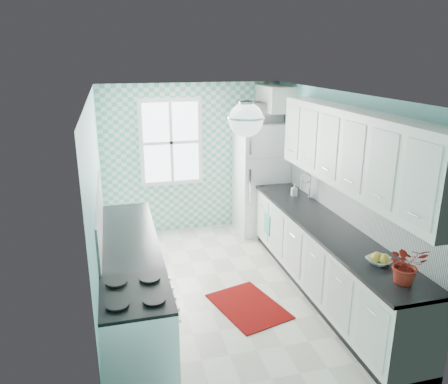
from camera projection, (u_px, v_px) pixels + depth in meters
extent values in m
cube|color=silver|center=(225.00, 289.00, 5.72)|extent=(3.00, 4.40, 0.02)
cube|color=white|center=(225.00, 93.00, 4.95)|extent=(3.00, 4.40, 0.02)
cube|color=#73C0BC|center=(192.00, 158.00, 7.37)|extent=(3.00, 0.02, 2.50)
cube|color=#73C0BC|center=(300.00, 288.00, 3.30)|extent=(3.00, 0.02, 2.50)
cube|color=#73C0BC|center=(97.00, 209.00, 4.97)|extent=(0.02, 4.40, 2.50)
cube|color=#73C0BC|center=(337.00, 189.00, 5.70)|extent=(0.02, 4.40, 2.50)
cube|color=#5DBE9D|center=(192.00, 159.00, 7.35)|extent=(3.00, 0.01, 2.50)
cube|color=white|center=(171.00, 142.00, 7.16)|extent=(1.04, 0.05, 1.44)
cube|color=white|center=(171.00, 143.00, 7.14)|extent=(0.90, 0.02, 1.30)
cube|color=white|center=(351.00, 203.00, 5.34)|extent=(0.02, 3.60, 0.51)
cube|color=white|center=(100.00, 215.00, 4.93)|extent=(0.02, 2.15, 0.51)
cube|color=silver|center=(353.00, 150.00, 4.91)|extent=(0.33, 3.20, 0.90)
cube|color=silver|center=(274.00, 98.00, 7.03)|extent=(0.40, 0.74, 0.40)
cylinder|color=silver|center=(246.00, 103.00, 4.23)|extent=(0.14, 0.14, 0.04)
cylinder|color=silver|center=(246.00, 111.00, 4.25)|extent=(0.02, 0.02, 0.12)
sphere|color=white|center=(246.00, 120.00, 4.27)|extent=(0.34, 0.34, 0.34)
cube|color=white|center=(325.00, 261.00, 5.50)|extent=(0.60, 3.60, 0.90)
cube|color=black|center=(327.00, 226.00, 5.35)|extent=(0.63, 3.60, 0.04)
cube|color=white|center=(130.00, 272.00, 5.22)|extent=(0.60, 2.15, 0.90)
cube|color=black|center=(129.00, 235.00, 5.08)|extent=(0.63, 2.15, 0.04)
cube|color=white|center=(261.00, 178.00, 7.37)|extent=(0.82, 0.77, 1.88)
cube|color=silver|center=(270.00, 158.00, 6.88)|extent=(0.80, 0.01, 0.02)
cube|color=silver|center=(250.00, 145.00, 6.71)|extent=(0.03, 0.03, 0.30)
cube|color=silver|center=(250.00, 186.00, 6.91)|extent=(0.03, 0.03, 0.54)
cube|color=white|center=(138.00, 341.00, 3.89)|extent=(0.63, 0.80, 0.95)
cube|color=black|center=(135.00, 294.00, 3.75)|extent=(0.63, 0.80, 0.03)
cube|color=black|center=(174.00, 330.00, 3.95)|extent=(0.01, 0.53, 0.32)
cube|color=silver|center=(297.00, 202.00, 6.22)|extent=(0.53, 0.44, 0.12)
cylinder|color=silver|center=(310.00, 188.00, 6.20)|extent=(0.02, 0.02, 0.30)
torus|color=silver|center=(306.00, 175.00, 6.13)|extent=(0.16, 0.02, 0.16)
cube|color=maroon|center=(248.00, 306.00, 5.30)|extent=(0.92, 1.12, 0.02)
cube|color=#5ABA9C|center=(267.00, 224.00, 6.59)|extent=(0.03, 0.21, 0.32)
imported|color=silver|center=(380.00, 261.00, 4.34)|extent=(0.31, 0.31, 0.06)
imported|color=#C0080E|center=(407.00, 264.00, 3.93)|extent=(0.39, 0.36, 0.37)
imported|color=#9FABB4|center=(294.00, 190.00, 6.40)|extent=(0.09, 0.09, 0.18)
imported|color=white|center=(263.00, 112.00, 7.04)|extent=(0.59, 0.41, 0.32)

